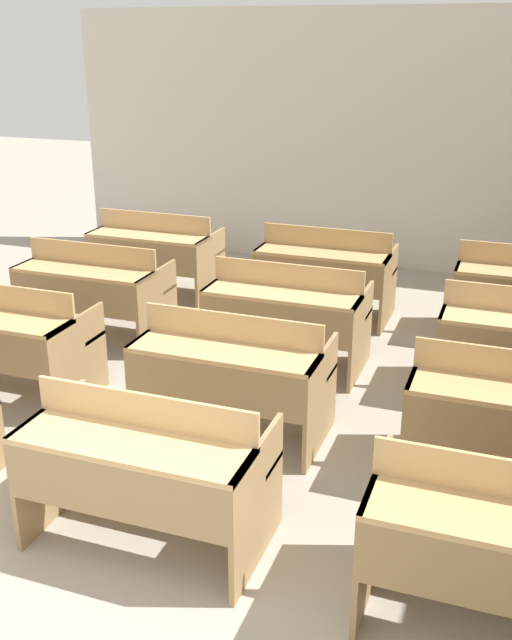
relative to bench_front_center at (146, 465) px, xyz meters
The scene contains 9 objects.
wall_back 5.45m from the bench_front_center, 90.67° to the left, with size 6.94×0.06×2.77m.
bench_front_center is the anchor object (origin of this frame).
bench_front_right 1.75m from the bench_front_center, ahead, with size 1.20×0.71×0.85m.
bench_second_left 2.12m from the bench_front_center, 146.30° to the left, with size 1.20×0.71×0.85m.
bench_second_center 1.19m from the bench_front_center, 90.23° to the left, with size 1.20×0.71×0.85m.
bench_third_left 2.93m from the bench_front_center, 126.52° to the left, with size 1.20×0.71×0.85m.
bench_third_center 2.35m from the bench_front_center, 90.14° to the left, with size 1.20×0.71×0.85m.
bench_back_left 3.99m from the bench_front_center, 116.47° to the left, with size 1.20×0.71×0.85m.
bench_back_center 3.54m from the bench_front_center, 90.20° to the left, with size 1.20×0.71×0.85m.
Camera 1 is at (1.70, -1.35, 2.49)m, focal length 42.00 mm.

